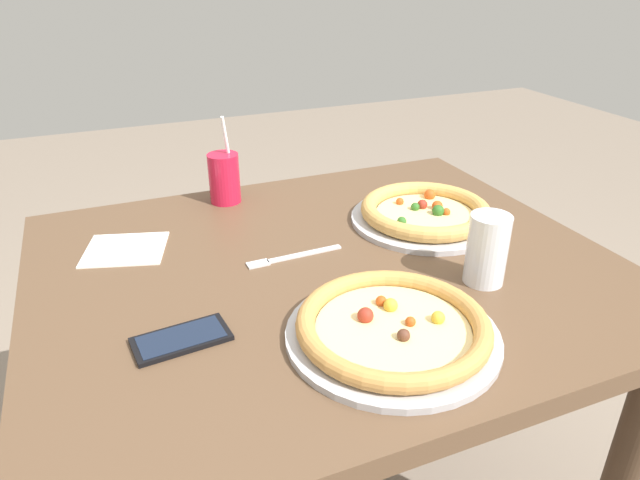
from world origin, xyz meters
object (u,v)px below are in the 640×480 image
pizza_near (393,328)px  drink_cup_colored (224,178)px  pizza_far (425,213)px  fork (290,257)px  water_cup_clear (487,248)px  cell_phone (181,339)px

pizza_near → drink_cup_colored: bearing=99.5°
pizza_far → drink_cup_colored: bearing=143.3°
pizza_far → fork: size_ratio=1.65×
pizza_near → pizza_far: bearing=51.9°
pizza_near → pizza_far: size_ratio=1.02×
pizza_far → water_cup_clear: (-0.04, -0.27, 0.05)m
cell_phone → pizza_far: bearing=21.8°
pizza_near → fork: bearing=101.0°
drink_cup_colored → water_cup_clear: (0.35, -0.56, 0.01)m
pizza_near → water_cup_clear: water_cup_clear is taller
cell_phone → pizza_near: bearing=-21.1°
pizza_far → water_cup_clear: water_cup_clear is taller
water_cup_clear → fork: size_ratio=0.66×
pizza_far → cell_phone: bearing=-158.2°
drink_cup_colored → pizza_near: bearing=-80.5°
pizza_near → fork: (-0.06, 0.31, -0.02)m
water_cup_clear → fork: water_cup_clear is taller
drink_cup_colored → fork: drink_cup_colored is taller
fork → cell_phone: (-0.25, -0.19, 0.00)m
drink_cup_colored → water_cup_clear: bearing=-57.9°
pizza_near → fork: 0.32m
pizza_far → water_cup_clear: size_ratio=2.50×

